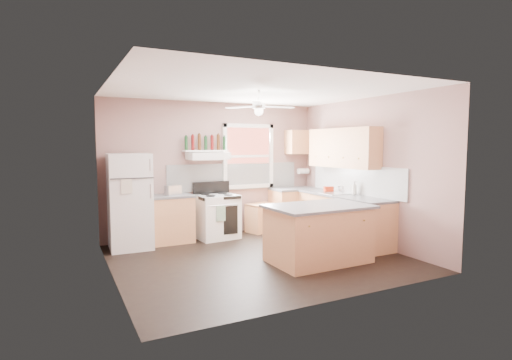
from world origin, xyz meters
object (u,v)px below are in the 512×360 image
toaster (173,190)px  cart (261,218)px  refrigerator (130,201)px  island (318,235)px  stove (217,217)px

toaster → cart: toaster is taller
refrigerator → cart: refrigerator is taller
toaster → island: size_ratio=0.19×
refrigerator → toaster: size_ratio=6.03×
toaster → island: 2.92m
stove → toaster: bearing=168.5°
refrigerator → cart: (2.71, 0.18, -0.55)m
cart → island: 2.36m
refrigerator → toaster: refrigerator is taller
island → cart: bearing=84.0°
cart → island: (-0.20, -2.35, 0.13)m
toaster → stove: 1.02m
island → stove: bearing=110.0°
toaster → cart: 2.02m
refrigerator → island: 3.34m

